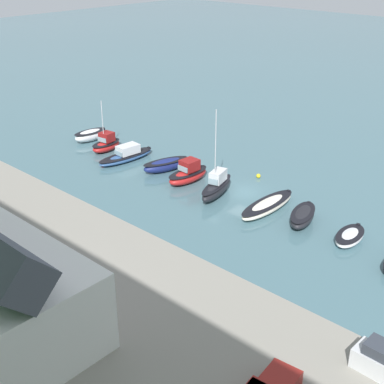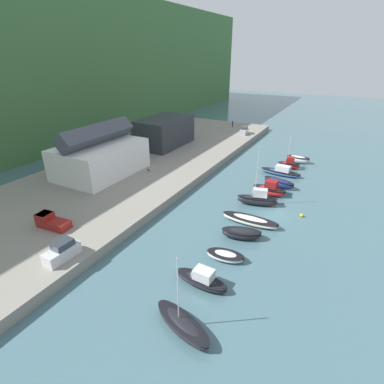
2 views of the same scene
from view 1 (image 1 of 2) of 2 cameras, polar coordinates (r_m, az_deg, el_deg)
name	(u,v)px [view 1 (image 1 of 2)]	position (r m, az deg, el deg)	size (l,w,h in m)	color
ground_plane	(242,192)	(62.01, 5.39, -0.02)	(320.00, 320.00, 0.00)	#476B75
quay_promenade	(2,308)	(44.60, -19.59, -11.58)	(111.46, 29.64, 1.46)	gray
moored_boat_2	(350,237)	(53.89, 16.47, -4.58)	(2.83, 4.98, 0.93)	silver
moored_boat_3	(303,216)	(56.00, 11.71, -2.55)	(3.70, 5.83, 1.42)	black
moored_boat_4	(267,206)	(57.90, 8.05, -1.45)	(2.39, 8.65, 1.10)	white
moored_boat_5	(217,187)	(60.49, 2.65, 0.57)	(3.46, 6.95, 10.28)	black
moored_boat_6	(188,174)	(64.00, -0.41, 1.94)	(2.67, 5.98, 2.78)	red
moored_boat_7	(166,165)	(67.30, -2.83, 2.91)	(3.70, 6.54, 1.53)	navy
moored_boat_8	(126,155)	(71.01, -7.02, 3.91)	(3.09, 8.55, 2.07)	#33568E
moored_boat_9	(106,144)	(74.77, -9.13, 5.07)	(2.89, 4.99, 7.17)	red
moored_boat_10	(90,135)	(79.03, -10.79, 5.98)	(2.49, 5.25, 1.62)	silver
dog_on_quay	(36,259)	(47.53, -16.31, -6.88)	(0.61, 0.86, 0.68)	brown
mooring_buoy_0	(258,176)	(65.87, 7.10, 1.72)	(0.54, 0.54, 0.54)	yellow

